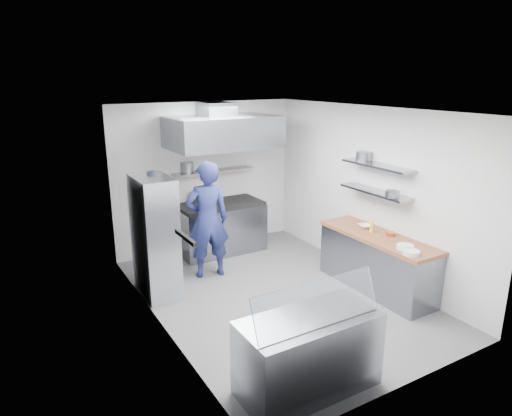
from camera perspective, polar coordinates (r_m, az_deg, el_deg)
floor at (r=7.15m, az=2.47°, el=-10.84°), size 5.00×5.00×0.00m
ceiling at (r=6.39m, az=2.78°, el=12.15°), size 5.00×5.00×0.00m
wall_back at (r=8.77m, az=-6.30°, el=3.93°), size 3.60×2.80×0.02m
wall_front at (r=4.86m, az=18.98°, el=-7.11°), size 3.60×2.80×0.02m
wall_left at (r=5.89m, az=-12.25°, el=-2.47°), size 2.80×5.00×0.02m
wall_right at (r=7.73m, az=13.90°, el=1.88°), size 2.80×5.00×0.02m
gas_range at (r=8.72m, az=-4.43°, el=-2.59°), size 1.60×0.80×0.90m
cooktop at (r=8.58m, az=-4.50°, el=0.45°), size 1.57×0.78×0.06m
stock_pot_left at (r=8.61m, az=-7.19°, el=1.34°), size 0.29×0.29×0.20m
stock_pot_mid at (r=8.77m, az=-6.13°, el=1.77°), size 0.32×0.32×0.24m
over_range_shelf at (r=8.65m, az=-5.28°, el=4.59°), size 1.60×0.30×0.04m
shelf_pot_a at (r=8.57m, az=-8.63°, el=5.11°), size 0.24×0.24×0.18m
extractor_hood at (r=8.15m, az=-4.16°, el=9.47°), size 1.90×1.15×0.55m
hood_duct at (r=8.32m, az=-4.92°, el=12.21°), size 0.55×0.55×0.24m
red_firebox at (r=8.30m, az=-14.03°, el=2.97°), size 0.22×0.10×0.26m
chef at (r=7.51m, az=-6.07°, el=-1.49°), size 0.79×0.59×1.96m
wire_rack at (r=7.03m, az=-12.53°, el=-3.53°), size 0.50×0.90×1.85m
rack_bin_a at (r=7.11m, az=-12.59°, el=-4.36°), size 0.15×0.19×0.17m
rack_bin_b at (r=7.19m, az=-13.46°, el=-0.00°), size 0.14×0.18×0.16m
rack_jar at (r=6.94m, az=-12.96°, el=3.73°), size 0.12×0.12×0.18m
knife_strip at (r=5.05m, az=-8.82°, el=-3.67°), size 0.04×0.55×0.05m
prep_counter_base at (r=7.42m, az=14.81°, el=-6.79°), size 0.62×2.00×0.84m
prep_counter_top at (r=7.26m, az=15.06°, el=-3.51°), size 0.65×2.04×0.06m
plate_stack_a at (r=6.60m, az=18.85°, el=-5.30°), size 0.23×0.23×0.06m
plate_stack_b at (r=6.78m, az=18.15°, el=-4.66°), size 0.24×0.24×0.06m
copper_pan at (r=7.26m, az=16.46°, el=-3.12°), size 0.14×0.14×0.06m
squeeze_bottle at (r=7.33m, az=14.25°, el=-2.27°), size 0.06×0.06×0.18m
mixing_bowl at (r=7.54m, az=13.45°, el=-2.21°), size 0.25×0.25×0.05m
wall_shelf_lower at (r=7.39m, az=14.66°, el=1.97°), size 0.30×1.30×0.04m
wall_shelf_upper at (r=7.31m, az=14.89°, el=5.17°), size 0.30×1.30×0.04m
shelf_pot_c at (r=7.03m, az=16.69°, el=1.68°), size 0.21×0.21×0.10m
shelf_pot_d at (r=7.59m, az=13.35°, el=6.36°), size 0.26×0.26×0.14m
display_case at (r=5.09m, az=6.55°, el=-17.65°), size 1.50×0.70×0.85m
display_glass at (r=4.68m, az=7.71°, el=-11.74°), size 1.47×0.19×0.42m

